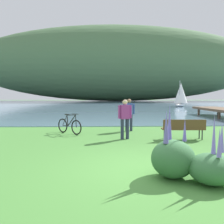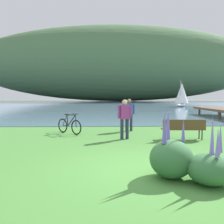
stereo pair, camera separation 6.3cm
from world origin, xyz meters
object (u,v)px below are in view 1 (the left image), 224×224
at_px(bicycle_leaning_near_bench, 69,126).
at_px(park_bench_near_camera, 184,127).
at_px(person_at_shoreline, 129,113).
at_px(sailboat_nearest_to_shore, 181,94).
at_px(person_on_the_grass, 125,117).

bearing_deg(bicycle_leaning_near_bench, park_bench_near_camera, -18.54).
height_order(person_at_shoreline, sailboat_nearest_to_shore, sailboat_nearest_to_shore).
xyz_separation_m(park_bench_near_camera, sailboat_nearest_to_shore, (9.35, 28.82, 1.57)).
height_order(bicycle_leaning_near_bench, person_at_shoreline, person_at_shoreline).
relative_size(person_at_shoreline, person_on_the_grass, 1.00).
bearing_deg(park_bench_near_camera, bicycle_leaning_near_bench, 161.46).
height_order(park_bench_near_camera, bicycle_leaning_near_bench, bicycle_leaning_near_bench).
bearing_deg(person_on_the_grass, person_at_shoreline, 79.83).
xyz_separation_m(person_at_shoreline, person_on_the_grass, (-0.41, -2.30, 0.00)).
relative_size(park_bench_near_camera, person_at_shoreline, 1.06).
distance_m(park_bench_near_camera, sailboat_nearest_to_shore, 30.34).
relative_size(park_bench_near_camera, person_on_the_grass, 1.06).
bearing_deg(bicycle_leaning_near_bench, person_at_shoreline, 14.44).
height_order(person_on_the_grass, sailboat_nearest_to_shore, sailboat_nearest_to_shore).
distance_m(park_bench_near_camera, person_at_shoreline, 3.28).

